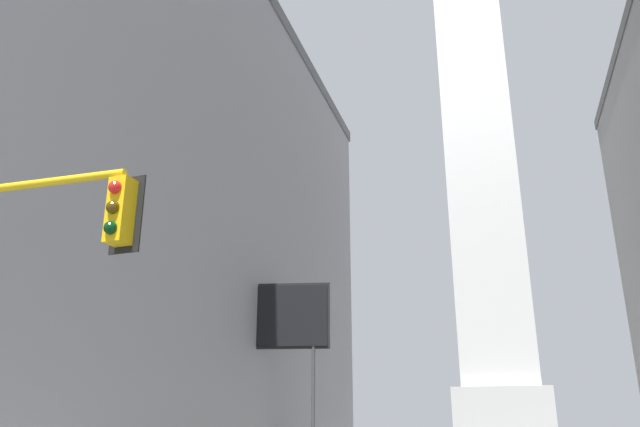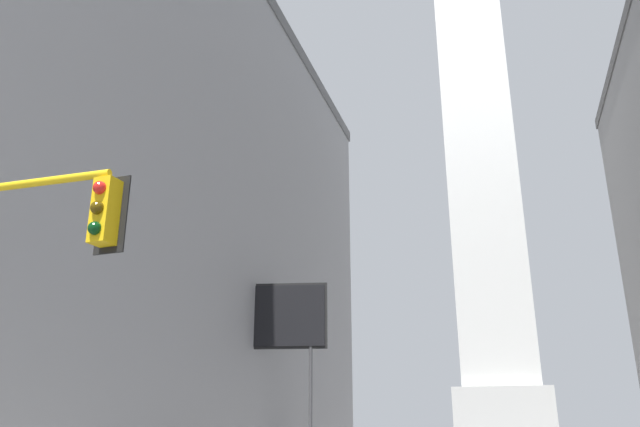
{
  "view_description": "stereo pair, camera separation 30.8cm",
  "coord_description": "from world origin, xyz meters",
  "views": [
    {
      "loc": [
        0.67,
        -2.09,
        1.67
      ],
      "look_at": [
        -14.37,
        49.47,
        20.21
      ],
      "focal_mm": 35.0,
      "sensor_mm": 36.0,
      "label": 1
    },
    {
      "loc": [
        0.97,
        -2.01,
        1.67
      ],
      "look_at": [
        -14.37,
        49.47,
        20.21
      ],
      "focal_mm": 35.0,
      "sensor_mm": 36.0,
      "label": 2
    }
  ],
  "objects": [
    {
      "name": "obelisk",
      "position": [
        0.0,
        66.63,
        34.35
      ],
      "size": [
        9.49,
        9.49,
        71.44
      ],
      "color": "silver",
      "rests_on": "ground_plane"
    },
    {
      "name": "billboard_sign",
      "position": [
        -9.98,
        27.39,
        6.76
      ],
      "size": [
        4.87,
        1.19,
        8.68
      ],
      "color": "#3F3F42",
      "rests_on": "ground_plane"
    },
    {
      "name": "building_left",
      "position": [
        -21.56,
        24.93,
        13.58
      ],
      "size": [
        21.07,
        45.8,
        27.14
      ],
      "color": "#9E9EA0",
      "rests_on": "ground_plane"
    }
  ]
}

